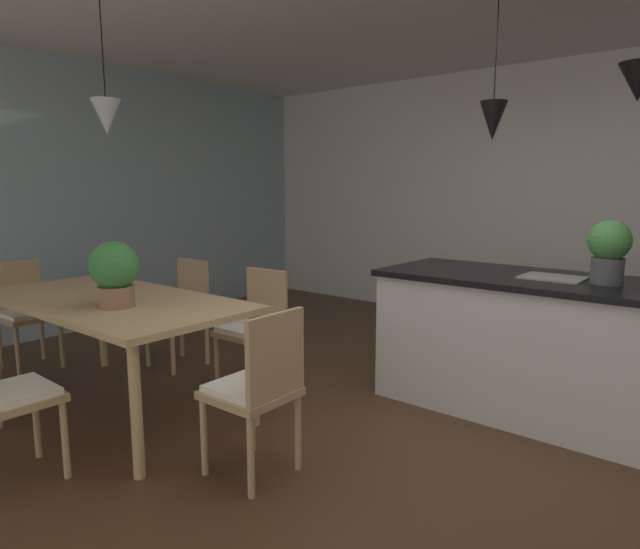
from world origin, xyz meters
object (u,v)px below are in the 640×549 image
object	(u,v)px
potted_plant_on_island	(609,249)
potted_plant_on_table	(115,272)
chair_far_right	(255,325)
chair_window_end	(25,311)
chair_near_right	(0,393)
dining_table	(112,308)
chair_kitchen_end	(257,387)
kitchen_island	(544,345)
chair_far_left	(181,308)

from	to	relation	value
potted_plant_on_island	potted_plant_on_table	distance (m)	2.91
chair_far_right	potted_plant_on_table	bearing A→B (deg)	-99.36
chair_window_end	chair_near_right	xyz separation A→B (m)	(1.78, -0.85, 0.00)
dining_table	potted_plant_on_island	world-z (taller)	potted_plant_on_island
chair_kitchen_end	kitchen_island	world-z (taller)	kitchen_island
chair_near_right	chair_window_end	bearing A→B (deg)	154.38
chair_near_right	kitchen_island	xyz separation A→B (m)	(1.77, 2.56, -0.01)
chair_window_end	potted_plant_on_island	world-z (taller)	potted_plant_on_island
kitchen_island	potted_plant_on_island	world-z (taller)	potted_plant_on_island
kitchen_island	chair_near_right	bearing A→B (deg)	-124.70
potted_plant_on_table	chair_far_left	bearing A→B (deg)	126.14
dining_table	chair_far_right	bearing A→B (deg)	62.94
chair_far_left	potted_plant_on_table	world-z (taller)	potted_plant_on_table
kitchen_island	potted_plant_on_table	size ratio (longest dim) A/B	5.33
chair_kitchen_end	chair_far_left	world-z (taller)	same
chair_far_left	potted_plant_on_table	size ratio (longest dim) A/B	2.21
chair_far_right	chair_kitchen_end	size ratio (longest dim) A/B	1.00
chair_kitchen_end	chair_near_right	bearing A→B (deg)	-136.67
chair_far_right	potted_plant_on_island	bearing A→B (deg)	21.95
chair_window_end	chair_near_right	bearing A→B (deg)	-25.62
chair_window_end	chair_far_left	bearing A→B (deg)	43.36
chair_far_left	dining_table	bearing A→B (deg)	-62.83
dining_table	chair_far_right	xyz separation A→B (m)	(0.44, 0.85, -0.22)
chair_window_end	chair_near_right	size ratio (longest dim) A/B	1.00
potted_plant_on_table	potted_plant_on_island	bearing A→B (deg)	38.89
chair_near_right	potted_plant_on_table	world-z (taller)	potted_plant_on_table
kitchen_island	potted_plant_on_table	bearing A→B (deg)	-136.64
chair_kitchen_end	dining_table	bearing A→B (deg)	-179.97
dining_table	chair_kitchen_end	world-z (taller)	chair_kitchen_end
chair_kitchen_end	chair_far_left	distance (m)	1.98
chair_far_right	chair_near_right	xyz separation A→B (m)	(0.00, -1.71, 0.00)
potted_plant_on_island	chair_kitchen_end	bearing A→B (deg)	-125.06
chair_far_right	chair_near_right	world-z (taller)	same
chair_near_right	potted_plant_on_island	distance (m)	3.37
chair_window_end	potted_plant_on_table	world-z (taller)	potted_plant_on_table
dining_table	chair_far_right	distance (m)	0.98
chair_kitchen_end	kitchen_island	bearing A→B (deg)	63.09
dining_table	potted_plant_on_island	xyz separation A→B (m)	(2.54, 1.70, 0.42)
potted_plant_on_island	chair_window_end	bearing A→B (deg)	-156.33
chair_window_end	kitchen_island	world-z (taller)	kitchen_island
chair_window_end	potted_plant_on_table	size ratio (longest dim) A/B	2.21
chair_far_left	chair_near_right	size ratio (longest dim) A/B	1.00
chair_far_right	chair_kitchen_end	distance (m)	1.25
chair_far_right	chair_window_end	size ratio (longest dim) A/B	1.00
chair_far_left	kitchen_island	xyz separation A→B (m)	(2.65, 0.85, -0.01)
chair_kitchen_end	kitchen_island	distance (m)	1.91
potted_plant_on_table	dining_table	bearing A→B (deg)	155.94
chair_far_right	chair_window_end	distance (m)	1.98
dining_table	chair_near_right	xyz separation A→B (m)	(0.44, -0.85, -0.22)
chair_near_right	chair_far_right	bearing A→B (deg)	90.02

